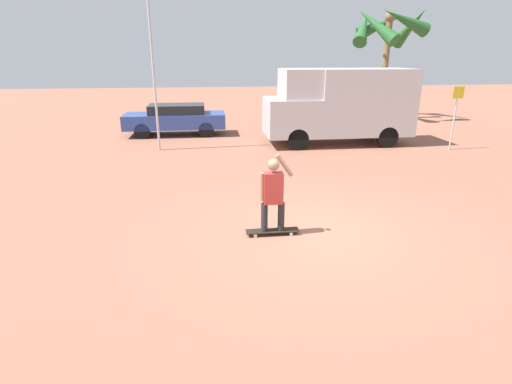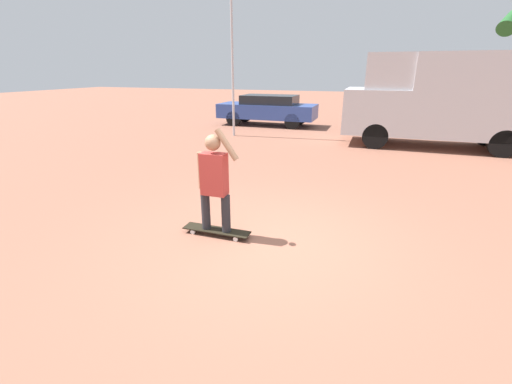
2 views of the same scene
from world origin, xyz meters
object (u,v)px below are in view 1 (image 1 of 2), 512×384
Objects in this scene: person_skateboarder at (273,191)px; palm_tree_near_van at (387,28)px; parked_car_blue at (175,118)px; flagpole at (155,49)px; skateboard at (273,231)px; street_sign at (456,110)px; camper_van at (341,104)px.

person_skateboarder is 17.62m from palm_tree_near_van.
flagpole is at bearing -96.47° from parked_car_blue.
skateboard is 0.46× the size of street_sign.
street_sign reaches higher than skateboard.
camper_van is 1.30× the size of parked_car_blue.
parked_car_blue is (-6.90, 2.78, -0.88)m from camper_van.
camper_van reaches higher than parked_car_blue.
skateboard is 0.17× the size of flagpole.
camper_van is (4.21, 8.53, 1.57)m from skateboard.
palm_tree_near_van is at bearing 29.36° from flagpole.
person_skateboarder reaches higher than skateboard.
street_sign is (-0.45, -7.93, -3.35)m from palm_tree_near_van.
person_skateboarder is 0.67× the size of street_sign.
person_skateboarder is 0.28× the size of camper_van.
skateboard is at bearing -120.28° from palm_tree_near_van.
person_skateboarder is 11.63m from parked_car_blue.
palm_tree_near_van reaches higher than street_sign.
palm_tree_near_van is 2.52× the size of street_sign.
person_skateboarder is 0.25× the size of flagpole.
flagpole reaches higher than camper_van.
street_sign is at bearing -22.28° from camper_van.
parked_car_blue is at bearing 103.40° from skateboard.
person_skateboarder is 10.74m from street_sign.
parked_car_blue is at bearing -162.79° from palm_tree_near_van.
skateboard is 0.88m from person_skateboarder.
street_sign is (8.21, 6.90, 0.60)m from person_skateboarder.
palm_tree_near_van is at bearing 59.72° from person_skateboarder.
skateboard is at bearing -69.75° from flagpole.
flagpole is at bearing -177.73° from camper_van.
street_sign is (11.25, -1.35, -2.20)m from flagpole.
camper_van is (4.21, 8.53, 0.69)m from person_skateboarder.
camper_van is 0.97× the size of palm_tree_near_van.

